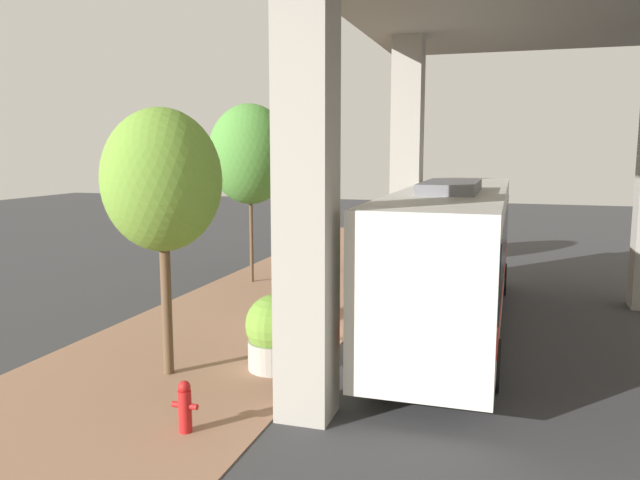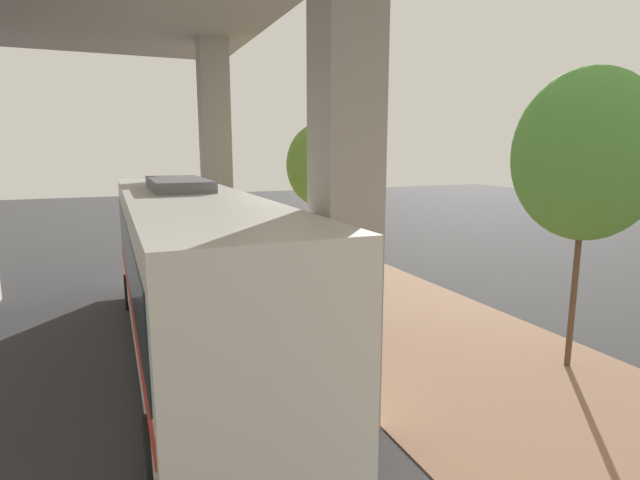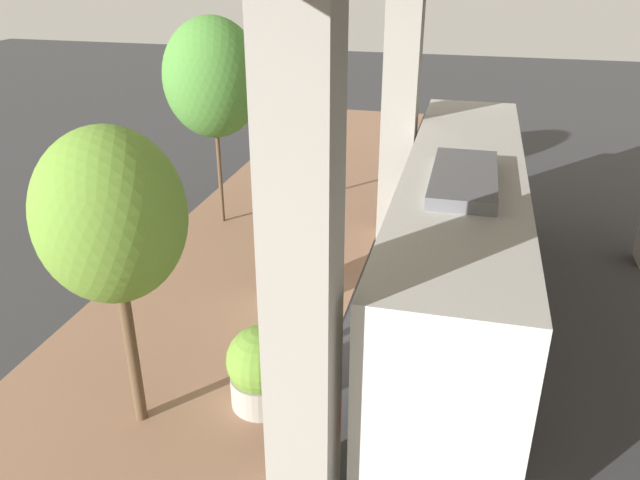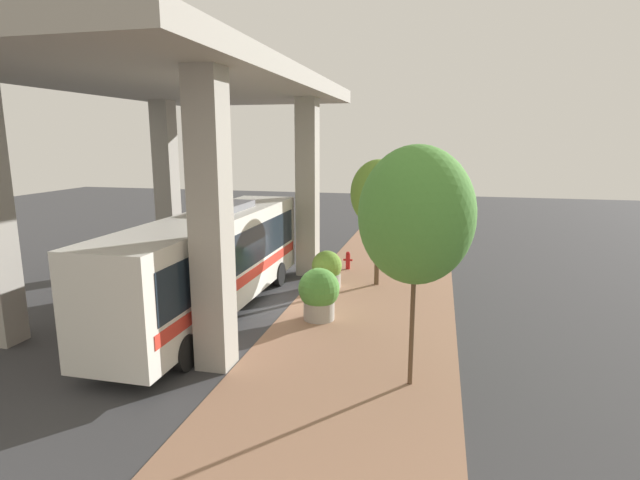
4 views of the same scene
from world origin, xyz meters
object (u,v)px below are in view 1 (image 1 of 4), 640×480
(street_tree_near, at_px, (250,154))
(planter_middle, at_px, (307,286))
(bus, at_px, (454,249))
(planter_front, at_px, (276,333))
(street_tree_far, at_px, (162,181))
(fire_hydrant, at_px, (185,407))

(street_tree_near, bearing_deg, planter_middle, -50.09)
(bus, height_order, planter_front, bus)
(planter_front, relative_size, street_tree_far, 0.30)
(bus, distance_m, street_tree_far, 7.43)
(planter_front, height_order, street_tree_near, street_tree_near)
(planter_front, bearing_deg, bus, 51.97)
(fire_hydrant, xyz_separation_m, street_tree_near, (-3.58, 10.93, 3.91))
(fire_hydrant, distance_m, planter_middle, 6.95)
(fire_hydrant, distance_m, planter_front, 3.22)
(planter_front, bearing_deg, fire_hydrant, -95.88)
(bus, xyz_separation_m, planter_middle, (-3.75, -0.33, -1.11))
(bus, distance_m, street_tree_near, 8.31)
(planter_middle, height_order, street_tree_far, street_tree_far)
(bus, distance_m, planter_middle, 3.93)
(street_tree_near, distance_m, street_tree_far, 8.88)
(street_tree_far, bearing_deg, street_tree_near, 102.53)
(planter_front, relative_size, street_tree_near, 0.26)
(planter_middle, relative_size, street_tree_far, 0.34)
(planter_middle, relative_size, street_tree_near, 0.30)
(bus, xyz_separation_m, street_tree_far, (-5.17, -4.99, 1.86))
(fire_hydrant, xyz_separation_m, planter_middle, (-0.24, 6.93, 0.50))
(bus, distance_m, planter_front, 5.33)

